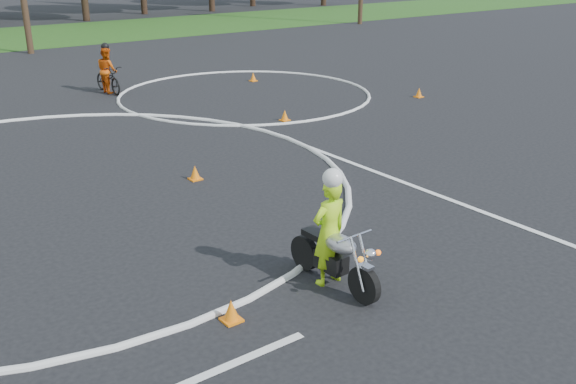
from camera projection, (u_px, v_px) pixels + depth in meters
ground at (99, 243)px, 10.28m from camera, size 120.00×120.00×0.00m
course_markings at (119, 153)px, 14.75m from camera, size 19.05×19.05×0.12m
primary_motorcycle at (335, 257)px, 8.83m from camera, size 0.61×1.76×0.92m
rider_primary_grp at (329, 229)px, 8.79m from camera, size 0.58×0.39×1.71m
rider_second_grp at (108, 75)px, 20.81m from camera, size 0.66×1.70×1.61m
traffic_cones at (227, 136)px, 15.65m from camera, size 16.15×13.15×0.30m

